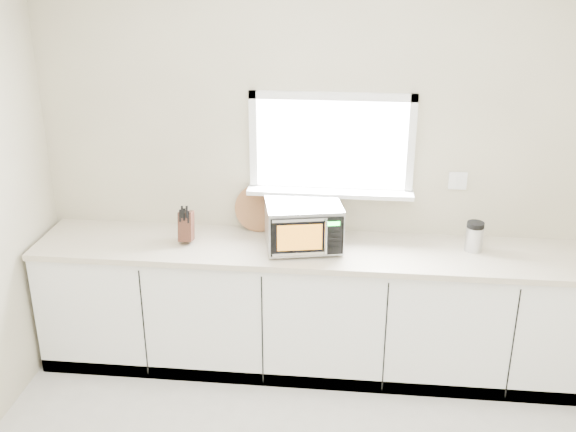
# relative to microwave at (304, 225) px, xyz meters

# --- Properties ---
(back_wall) EXTENTS (4.00, 0.17, 2.70)m
(back_wall) POSITION_rel_microwave_xyz_m (0.16, 0.32, 0.28)
(back_wall) COLOR beige
(back_wall) RESTS_ON ground
(cabinets) EXTENTS (3.92, 0.60, 0.88)m
(cabinets) POSITION_rel_microwave_xyz_m (0.16, 0.02, -0.64)
(cabinets) COLOR white
(cabinets) RESTS_ON ground
(countertop) EXTENTS (3.92, 0.64, 0.04)m
(countertop) POSITION_rel_microwave_xyz_m (0.16, 0.01, -0.18)
(countertop) COLOR beige
(countertop) RESTS_ON cabinets
(microwave) EXTENTS (0.55, 0.47, 0.31)m
(microwave) POSITION_rel_microwave_xyz_m (0.00, 0.00, 0.00)
(microwave) COLOR black
(microwave) RESTS_ON countertop
(knife_block) EXTENTS (0.10, 0.20, 0.27)m
(knife_block) POSITION_rel_microwave_xyz_m (-0.79, 0.02, -0.05)
(knife_block) COLOR #4F271C
(knife_block) RESTS_ON countertop
(cutting_board) EXTENTS (0.33, 0.08, 0.33)m
(cutting_board) POSITION_rel_microwave_xyz_m (-0.34, 0.26, 0.00)
(cutting_board) COLOR #9E663D
(cutting_board) RESTS_ON countertop
(coffee_grinder) EXTENTS (0.14, 0.14, 0.20)m
(coffee_grinder) POSITION_rel_microwave_xyz_m (1.11, 0.08, -0.06)
(coffee_grinder) COLOR #B5B7BD
(coffee_grinder) RESTS_ON countertop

